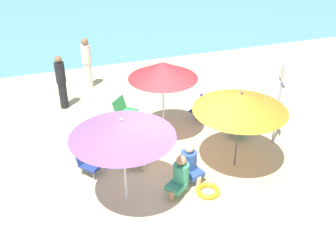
{
  "coord_description": "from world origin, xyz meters",
  "views": [
    {
      "loc": [
        -2.55,
        -6.99,
        5.54
      ],
      "look_at": [
        0.08,
        0.75,
        0.7
      ],
      "focal_mm": 43.23,
      "sensor_mm": 36.0,
      "label": 1
    }
  ],
  "objects": [
    {
      "name": "beach_chair_a",
      "position": [
        -1.85,
        0.53,
        0.33
      ],
      "size": [
        0.75,
        0.75,
        0.64
      ],
      "rotation": [
        0.0,
        0.0,
        -0.9
      ],
      "color": "navy",
      "rests_on": "ground_plane"
    },
    {
      "name": "beach_chair_e",
      "position": [
        -0.76,
        0.5,
        0.3
      ],
      "size": [
        0.73,
        0.76,
        0.63
      ],
      "rotation": [
        0.0,
        0.0,
        -2.04
      ],
      "color": "white",
      "rests_on": "ground_plane"
    },
    {
      "name": "beach_chair_b",
      "position": [
        2.05,
        0.87,
        0.3
      ],
      "size": [
        0.75,
        0.75,
        0.58
      ],
      "rotation": [
        0.0,
        0.0,
        -2.28
      ],
      "color": "teal",
      "rests_on": "ground_plane"
    },
    {
      "name": "beach_bag",
      "position": [
        -0.94,
        0.94,
        0.13
      ],
      "size": [
        0.36,
        0.37,
        0.25
      ],
      "primitive_type": "cube",
      "rotation": [
        0.0,
        0.0,
        4.0
      ],
      "color": "#2D519E",
      "rests_on": "ground_plane"
    },
    {
      "name": "beach_chair_f",
      "position": [
        -1.16,
        1.78,
        0.36
      ],
      "size": [
        0.53,
        0.57,
        0.66
      ],
      "rotation": [
        0.0,
        0.0,
        -0.05
      ],
      "color": "white",
      "rests_on": "ground_plane"
    },
    {
      "name": "person_c",
      "position": [
        -2.03,
        3.86,
        0.81
      ],
      "size": [
        0.28,
        0.28,
        1.58
      ],
      "rotation": [
        0.0,
        0.0,
        3.99
      ],
      "color": "black",
      "rests_on": "ground_plane"
    },
    {
      "name": "umbrella_orange",
      "position": [
        1.35,
        -0.3,
        1.63
      ],
      "size": [
        2.05,
        2.05,
        1.88
      ],
      "color": "#4C4C51",
      "rests_on": "ground_plane"
    },
    {
      "name": "person_b",
      "position": [
        -1.13,
        5.03,
        0.82
      ],
      "size": [
        0.31,
        0.31,
        1.62
      ],
      "rotation": [
        0.0,
        0.0,
        4.98
      ],
      "color": "silver",
      "rests_on": "ground_plane"
    },
    {
      "name": "person_a",
      "position": [
        0.18,
        -0.44,
        0.42
      ],
      "size": [
        0.46,
        0.57,
        0.86
      ],
      "rotation": [
        0.0,
        0.0,
        5.04
      ],
      "color": "#2D519E",
      "rests_on": "ground_plane"
    },
    {
      "name": "sea_water",
      "position": [
        0.0,
        14.66,
        0.0
      ],
      "size": [
        40.0,
        16.0,
        0.01
      ],
      "primitive_type": "cube",
      "color": "#5693A3",
      "rests_on": "ground_plane"
    },
    {
      "name": "umbrella_red",
      "position": [
        0.21,
        1.49,
        1.8
      ],
      "size": [
        1.69,
        1.69,
        2.06
      ],
      "color": "silver",
      "rests_on": "ground_plane"
    },
    {
      "name": "warning_sign",
      "position": [
        2.7,
        0.25,
        1.38
      ],
      "size": [
        0.22,
        0.49,
        2.09
      ],
      "rotation": [
        0.0,
        0.0,
        -0.38
      ],
      "color": "#ADADB2",
      "rests_on": "ground_plane"
    },
    {
      "name": "umbrella_purple",
      "position": [
        -1.31,
        -0.75,
        1.75
      ],
      "size": [
        1.99,
        1.99,
        1.98
      ],
      "color": "silver",
      "rests_on": "ground_plane"
    },
    {
      "name": "person_d",
      "position": [
        -0.19,
        -0.81,
        0.45
      ],
      "size": [
        0.55,
        0.51,
        0.9
      ],
      "rotation": [
        0.0,
        0.0,
        3.77
      ],
      "color": "#389970",
      "rests_on": "ground_plane"
    },
    {
      "name": "beach_chair_c",
      "position": [
        1.49,
        1.97,
        0.34
      ],
      "size": [
        0.68,
        0.64,
        0.62
      ],
      "rotation": [
        0.0,
        0.0,
        -2.65
      ],
      "color": "navy",
      "rests_on": "ground_plane"
    },
    {
      "name": "ground_plane",
      "position": [
        0.0,
        0.0,
        0.0
      ],
      "size": [
        40.0,
        40.0,
        0.0
      ],
      "primitive_type": "plane",
      "color": "#D3BC8C"
    },
    {
      "name": "swim_ring",
      "position": [
        0.37,
        -1.02,
        0.05
      ],
      "size": [
        0.51,
        0.51,
        0.1
      ],
      "primitive_type": "torus",
      "color": "yellow",
      "rests_on": "ground_plane"
    },
    {
      "name": "beach_chair_d",
      "position": [
        -0.57,
        2.61,
        0.31
      ],
      "size": [
        0.75,
        0.76,
        0.6
      ],
      "rotation": [
        0.0,
        0.0,
        -0.75
      ],
      "color": "#33934C",
      "rests_on": "ground_plane"
    }
  ]
}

